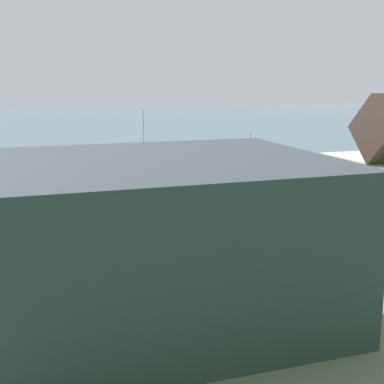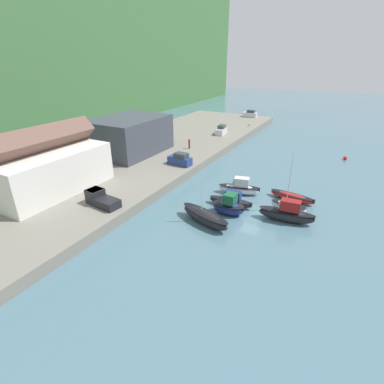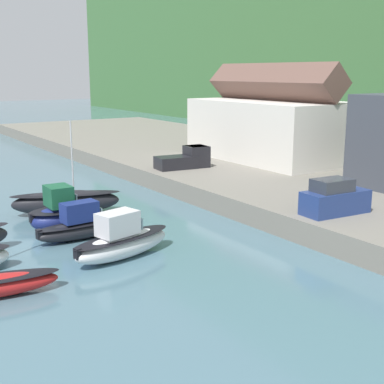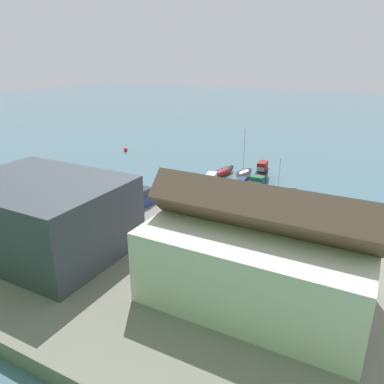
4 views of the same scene
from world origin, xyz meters
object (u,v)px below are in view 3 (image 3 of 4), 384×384
Objects in this scene: moored_boat_3 at (122,241)px; pickup_truck_0 at (187,159)px; moored_boat_2 at (84,225)px; moored_boat_1 at (62,214)px; parked_car_2 at (335,199)px; moored_boat_0 at (66,202)px.

pickup_truck_0 reaches higher than moored_boat_3.
pickup_truck_0 reaches higher than moored_boat_2.
moored_boat_1 is 0.67× the size of moored_boat_2.
parked_car_2 is 0.88× the size of pickup_truck_0.
moored_boat_0 is 6.04m from moored_boat_2.
parked_car_2 is (10.14, 13.34, 1.27)m from moored_boat_1.
moored_boat_1 is at bearing 174.39° from moored_boat_3.
moored_boat_2 is 17.33m from pickup_truck_0.
pickup_truck_0 is (-14.66, 13.52, 1.31)m from moored_boat_3.
parked_car_2 is at bearing 52.68° from moored_boat_1.
moored_boat_0 is at bearing -65.01° from pickup_truck_0.
parked_car_2 is (7.94, 12.81, 1.54)m from moored_boat_2.
moored_boat_2 is 15.14m from parked_car_2.
moored_boat_0 is 18.22m from parked_car_2.
moored_boat_3 is 12.99m from parked_car_2.
moored_boat_2 is at bearing -47.20° from pickup_truck_0.
moored_boat_3 is at bearing -36.30° from pickup_truck_0.
pickup_truck_0 is (-8.05, 14.44, 1.17)m from moored_boat_1.
parked_car_2 is at bearing 59.45° from moored_boat_0.
moored_boat_1 is 6.67m from moored_boat_3.
moored_boat_3 reaches higher than moored_boat_2.
moored_boat_2 is (5.94, -1.09, -0.08)m from moored_boat_0.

